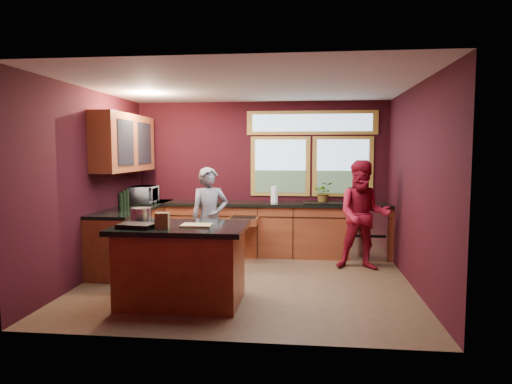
% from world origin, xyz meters
% --- Properties ---
extents(floor, '(4.50, 4.50, 0.00)m').
position_xyz_m(floor, '(0.00, 0.00, 0.00)').
color(floor, brown).
rests_on(floor, ground).
extents(room_shell, '(4.52, 4.02, 2.71)m').
position_xyz_m(room_shell, '(-0.60, 0.32, 1.80)').
color(room_shell, black).
rests_on(room_shell, ground).
extents(back_counter, '(4.50, 0.64, 0.93)m').
position_xyz_m(back_counter, '(0.20, 1.70, 0.46)').
color(back_counter, maroon).
rests_on(back_counter, floor).
extents(left_counter, '(0.64, 2.30, 0.93)m').
position_xyz_m(left_counter, '(-1.95, 0.85, 0.47)').
color(left_counter, maroon).
rests_on(left_counter, floor).
extents(island, '(1.55, 1.05, 0.95)m').
position_xyz_m(island, '(-0.66, -0.93, 0.48)').
color(island, maroon).
rests_on(island, floor).
extents(person_grey, '(0.67, 0.56, 1.58)m').
position_xyz_m(person_grey, '(-0.65, 0.63, 0.79)').
color(person_grey, slate).
rests_on(person_grey, floor).
extents(person_red, '(0.86, 0.69, 1.69)m').
position_xyz_m(person_red, '(1.69, 0.90, 0.84)').
color(person_red, maroon).
rests_on(person_red, floor).
extents(microwave, '(0.39, 0.56, 0.30)m').
position_xyz_m(microwave, '(-1.92, 1.27, 1.08)').
color(microwave, '#999999').
rests_on(microwave, left_counter).
extents(potted_plant, '(0.32, 0.28, 0.36)m').
position_xyz_m(potted_plant, '(1.12, 1.75, 1.11)').
color(potted_plant, '#999999').
rests_on(potted_plant, back_counter).
extents(paper_towel, '(0.12, 0.12, 0.28)m').
position_xyz_m(paper_towel, '(0.26, 1.70, 1.07)').
color(paper_towel, white).
rests_on(paper_towel, back_counter).
extents(cutting_board, '(0.36, 0.26, 0.02)m').
position_xyz_m(cutting_board, '(-0.46, -0.98, 0.95)').
color(cutting_board, tan).
rests_on(cutting_board, island).
extents(stock_pot, '(0.24, 0.24, 0.18)m').
position_xyz_m(stock_pot, '(-1.21, -0.78, 1.03)').
color(stock_pot, '#B7B7BC').
rests_on(stock_pot, island).
extents(paper_bag, '(0.16, 0.14, 0.18)m').
position_xyz_m(paper_bag, '(-0.81, -1.18, 1.03)').
color(paper_bag, brown).
rests_on(paper_bag, island).
extents(black_tray, '(0.44, 0.34, 0.05)m').
position_xyz_m(black_tray, '(-1.11, -1.18, 0.97)').
color(black_tray, black).
rests_on(black_tray, island).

